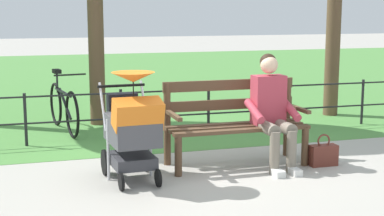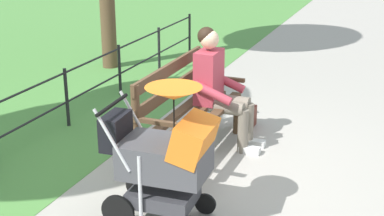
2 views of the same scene
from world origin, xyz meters
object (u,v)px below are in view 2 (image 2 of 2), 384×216
Objects in this scene: person_on_bench at (218,84)px; stroller at (166,153)px; handbag at (247,117)px; park_bench at (185,106)px.

person_on_bench is 1.11× the size of stroller.
stroller is 3.11× the size of handbag.
park_bench is 1.10m from handbag.
handbag is at bearing 157.95° from park_bench.
stroller reaches higher than handbag.
handbag is at bearing 179.28° from stroller.
park_bench is 1.31m from stroller.
park_bench is at bearing -30.99° from person_on_bench.
park_bench is at bearing -164.11° from stroller.
stroller is at bearing 15.89° from park_bench.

